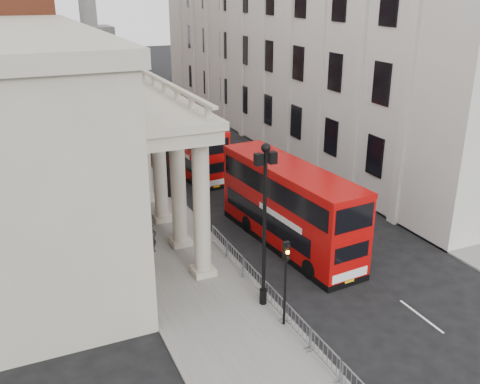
{
  "coord_description": "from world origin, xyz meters",
  "views": [
    {
      "loc": [
        -11.03,
        -16.55,
        14.94
      ],
      "look_at": [
        1.46,
        11.45,
        3.16
      ],
      "focal_mm": 40.0,
      "sensor_mm": 36.0,
      "label": 1
    }
  ],
  "objects_px": {
    "lamp_post_north": "(119,97)",
    "pedestrian_b": "(139,211)",
    "bus_far": "(188,145)",
    "lamp_post_south": "(265,216)",
    "pedestrian_c": "(123,177)",
    "bus_near": "(289,204)",
    "traffic_light": "(286,268)",
    "lamp_post_mid": "(166,135)",
    "pedestrian_a": "(152,238)"
  },
  "relations": [
    {
      "from": "lamp_post_mid",
      "to": "bus_near",
      "type": "height_order",
      "value": "lamp_post_mid"
    },
    {
      "from": "lamp_post_mid",
      "to": "bus_far",
      "type": "relative_size",
      "value": 0.78
    },
    {
      "from": "lamp_post_south",
      "to": "lamp_post_mid",
      "type": "height_order",
      "value": "same"
    },
    {
      "from": "bus_far",
      "to": "lamp_post_north",
      "type": "bearing_deg",
      "value": 101.78
    },
    {
      "from": "lamp_post_south",
      "to": "pedestrian_b",
      "type": "distance_m",
      "value": 13.03
    },
    {
      "from": "lamp_post_mid",
      "to": "traffic_light",
      "type": "relative_size",
      "value": 1.93
    },
    {
      "from": "traffic_light",
      "to": "pedestrian_b",
      "type": "relative_size",
      "value": 2.34
    },
    {
      "from": "bus_near",
      "to": "pedestrian_c",
      "type": "xyz_separation_m",
      "value": [
        -7.14,
        13.78,
        -1.67
      ]
    },
    {
      "from": "pedestrian_b",
      "to": "lamp_post_north",
      "type": "bearing_deg",
      "value": -93.08
    },
    {
      "from": "bus_near",
      "to": "lamp_post_north",
      "type": "bearing_deg",
      "value": 94.63
    },
    {
      "from": "pedestrian_b",
      "to": "pedestrian_c",
      "type": "relative_size",
      "value": 1.06
    },
    {
      "from": "bus_near",
      "to": "bus_far",
      "type": "height_order",
      "value": "bus_near"
    },
    {
      "from": "lamp_post_mid",
      "to": "traffic_light",
      "type": "distance_m",
      "value": 18.11
    },
    {
      "from": "lamp_post_north",
      "to": "pedestrian_b",
      "type": "xyz_separation_m",
      "value": [
        -3.23,
        -19.98,
        -3.87
      ]
    },
    {
      "from": "bus_far",
      "to": "bus_near",
      "type": "bearing_deg",
      "value": -91.81
    },
    {
      "from": "lamp_post_north",
      "to": "lamp_post_mid",
      "type": "bearing_deg",
      "value": -90.0
    },
    {
      "from": "lamp_post_north",
      "to": "bus_far",
      "type": "xyz_separation_m",
      "value": [
        3.38,
        -10.72,
        -2.54
      ]
    },
    {
      "from": "traffic_light",
      "to": "bus_near",
      "type": "xyz_separation_m",
      "value": [
        4.36,
        7.55,
        -0.45
      ]
    },
    {
      "from": "bus_far",
      "to": "lamp_post_south",
      "type": "bearing_deg",
      "value": -104.76
    },
    {
      "from": "bus_far",
      "to": "pedestrian_c",
      "type": "bearing_deg",
      "value": -167.71
    },
    {
      "from": "lamp_post_south",
      "to": "traffic_light",
      "type": "relative_size",
      "value": 1.93
    },
    {
      "from": "lamp_post_north",
      "to": "bus_near",
      "type": "bearing_deg",
      "value": -80.43
    },
    {
      "from": "bus_near",
      "to": "pedestrian_a",
      "type": "relative_size",
      "value": 6.63
    },
    {
      "from": "pedestrian_a",
      "to": "pedestrian_b",
      "type": "distance_m",
      "value": 4.38
    },
    {
      "from": "lamp_post_north",
      "to": "bus_near",
      "type": "relative_size",
      "value": 0.7
    },
    {
      "from": "traffic_light",
      "to": "pedestrian_c",
      "type": "xyz_separation_m",
      "value": [
        -2.78,
        21.32,
        -2.12
      ]
    },
    {
      "from": "lamp_post_south",
      "to": "traffic_light",
      "type": "distance_m",
      "value": 2.71
    },
    {
      "from": "bus_near",
      "to": "pedestrian_b",
      "type": "relative_size",
      "value": 6.52
    },
    {
      "from": "lamp_post_north",
      "to": "bus_far",
      "type": "bearing_deg",
      "value": -72.49
    },
    {
      "from": "lamp_post_south",
      "to": "pedestrian_a",
      "type": "distance_m",
      "value": 9.3
    },
    {
      "from": "pedestrian_a",
      "to": "pedestrian_b",
      "type": "bearing_deg",
      "value": 61.19
    },
    {
      "from": "bus_near",
      "to": "traffic_light",
      "type": "bearing_deg",
      "value": -124.98
    },
    {
      "from": "lamp_post_north",
      "to": "pedestrian_c",
      "type": "distance_m",
      "value": 13.56
    },
    {
      "from": "bus_far",
      "to": "lamp_post_mid",
      "type": "bearing_deg",
      "value": -128.4
    },
    {
      "from": "lamp_post_south",
      "to": "bus_near",
      "type": "height_order",
      "value": "lamp_post_south"
    },
    {
      "from": "bus_far",
      "to": "pedestrian_c",
      "type": "height_order",
      "value": "bus_far"
    },
    {
      "from": "lamp_post_mid",
      "to": "pedestrian_b",
      "type": "height_order",
      "value": "lamp_post_mid"
    },
    {
      "from": "lamp_post_north",
      "to": "pedestrian_b",
      "type": "distance_m",
      "value": 20.61
    },
    {
      "from": "pedestrian_c",
      "to": "lamp_post_south",
      "type": "bearing_deg",
      "value": -82.17
    },
    {
      "from": "pedestrian_a",
      "to": "pedestrian_c",
      "type": "relative_size",
      "value": 1.04
    },
    {
      "from": "bus_far",
      "to": "pedestrian_a",
      "type": "bearing_deg",
      "value": -122.81
    },
    {
      "from": "lamp_post_south",
      "to": "lamp_post_north",
      "type": "distance_m",
      "value": 32.0
    },
    {
      "from": "pedestrian_b",
      "to": "pedestrian_c",
      "type": "height_order",
      "value": "pedestrian_b"
    },
    {
      "from": "lamp_post_mid",
      "to": "pedestrian_b",
      "type": "distance_m",
      "value": 6.43
    },
    {
      "from": "lamp_post_north",
      "to": "bus_far",
      "type": "relative_size",
      "value": 0.78
    },
    {
      "from": "bus_near",
      "to": "pedestrian_c",
      "type": "bearing_deg",
      "value": 112.46
    },
    {
      "from": "bus_far",
      "to": "pedestrian_b",
      "type": "distance_m",
      "value": 11.46
    },
    {
      "from": "lamp_post_south",
      "to": "bus_near",
      "type": "xyz_separation_m",
      "value": [
        4.46,
        5.53,
        -2.26
      ]
    },
    {
      "from": "lamp_post_north",
      "to": "bus_near",
      "type": "xyz_separation_m",
      "value": [
        4.46,
        -26.47,
        -2.26
      ]
    },
    {
      "from": "bus_far",
      "to": "pedestrian_b",
      "type": "height_order",
      "value": "bus_far"
    }
  ]
}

